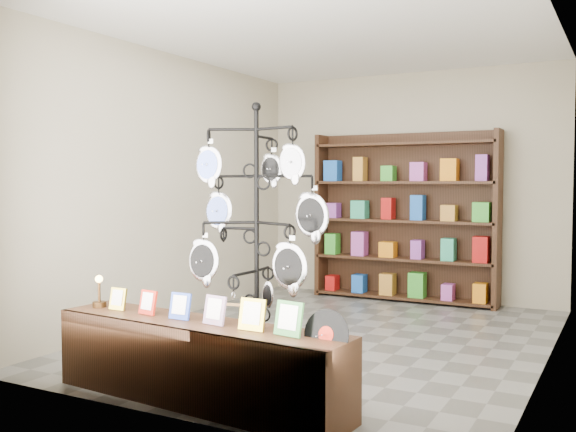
% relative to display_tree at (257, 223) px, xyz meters
% --- Properties ---
extents(ground, '(5.00, 5.00, 0.00)m').
position_rel_display_tree_xyz_m(ground, '(-0.11, 1.64, -1.24)').
color(ground, slate).
rests_on(ground, ground).
extents(room_envelope, '(5.00, 5.00, 5.00)m').
position_rel_display_tree_xyz_m(room_envelope, '(-0.11, 1.64, 0.61)').
color(room_envelope, '#B3A890').
rests_on(room_envelope, ground).
extents(display_tree, '(1.10, 1.00, 2.15)m').
position_rel_display_tree_xyz_m(display_tree, '(0.00, 0.00, 0.00)').
color(display_tree, black).
rests_on(display_tree, ground).
extents(front_shelf, '(2.36, 0.66, 0.82)m').
position_rel_display_tree_xyz_m(front_shelf, '(-0.17, -0.53, -0.96)').
color(front_shelf, black).
rests_on(front_shelf, ground).
extents(back_shelving, '(2.42, 0.36, 2.20)m').
position_rel_display_tree_xyz_m(back_shelving, '(-0.11, 3.94, -0.22)').
color(back_shelving, black).
rests_on(back_shelving, ground).
extents(wall_clocks, '(0.03, 0.24, 0.84)m').
position_rel_display_tree_xyz_m(wall_clocks, '(-2.08, 2.44, 0.26)').
color(wall_clocks, black).
rests_on(wall_clocks, ground).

